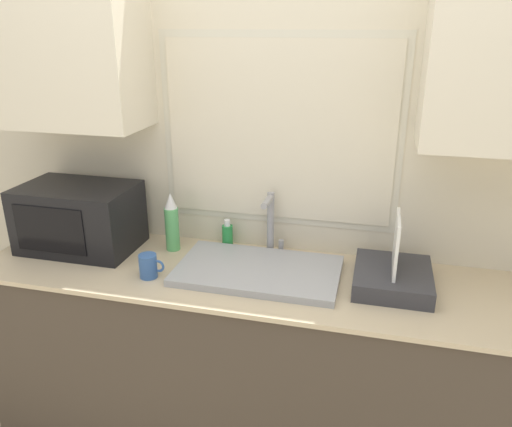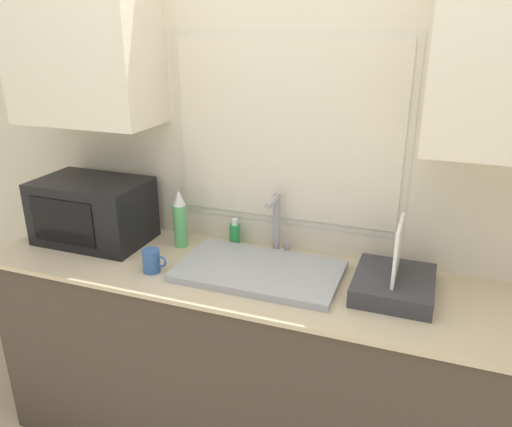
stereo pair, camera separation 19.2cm
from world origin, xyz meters
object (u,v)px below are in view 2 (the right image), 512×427
microwave (93,211)px  spray_bottle (180,220)px  mug_near_sink (152,261)px  dish_rack (394,282)px  soap_bottle (235,234)px  faucet (276,220)px

microwave → spray_bottle: 0.42m
microwave → mug_near_sink: bearing=-24.4°
dish_rack → soap_bottle: 0.76m
microwave → dish_rack: size_ratio=1.50×
spray_bottle → mug_near_sink: 0.28m
faucet → mug_near_sink: faucet is taller
microwave → dish_rack: bearing=-1.0°
faucet → dish_rack: (0.53, -0.18, -0.11)m
microwave → spray_bottle: (0.41, 0.08, -0.02)m
faucet → spray_bottle: 0.44m
faucet → dish_rack: bearing=-18.4°
soap_bottle → mug_near_sink: size_ratio=1.25×
faucet → microwave: size_ratio=0.55×
soap_bottle → microwave: bearing=-165.6°
microwave → soap_bottle: bearing=14.4°
faucet → mug_near_sink: (-0.43, -0.34, -0.11)m
microwave → soap_bottle: (0.65, 0.17, -0.09)m
dish_rack → mug_near_sink: bearing=-170.1°
soap_bottle → mug_near_sink: (-0.22, -0.36, -0.01)m
spray_bottle → soap_bottle: (0.23, 0.09, -0.07)m
spray_bottle → soap_bottle: size_ratio=2.01×
microwave → mug_near_sink: 0.48m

